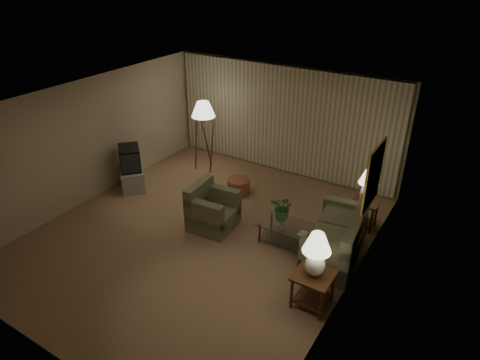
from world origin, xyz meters
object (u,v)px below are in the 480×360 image
at_px(crt_tv, 130,158).
at_px(side_table_near, 313,284).
at_px(coffee_table, 289,232).
at_px(tv_cabinet, 132,178).
at_px(floor_lamp, 204,135).
at_px(side_table_far, 364,210).
at_px(armchair, 213,211).
at_px(table_lamp_near, 316,251).
at_px(ottoman, 239,186).
at_px(sofa, 335,239).
at_px(vase, 283,221).
at_px(table_lamp_far, 369,183).

bearing_deg(crt_tv, side_table_near, 27.58).
bearing_deg(coffee_table, tv_cabinet, 178.87).
bearing_deg(floor_lamp, crt_tv, -117.25).
height_order(side_table_far, floor_lamp, floor_lamp).
relative_size(armchair, floor_lamp, 0.55).
relative_size(side_table_far, table_lamp_near, 0.79).
height_order(table_lamp_near, ottoman, table_lamp_near).
xyz_separation_m(side_table_far, tv_cabinet, (-5.20, -1.27, -0.15)).
bearing_deg(table_lamp_near, ottoman, 139.95).
xyz_separation_m(sofa, ottoman, (-2.75, 1.09, -0.20)).
bearing_deg(sofa, vase, -91.27).
bearing_deg(side_table_far, ottoman, -176.83).
height_order(crt_tv, vase, crt_tv).
bearing_deg(side_table_near, vase, 133.12).
xyz_separation_m(tv_cabinet, ottoman, (2.30, 1.11, -0.07)).
distance_m(side_table_near, tv_cabinet, 5.37).
height_order(side_table_far, coffee_table, side_table_far).
bearing_deg(ottoman, vase, -34.48).
relative_size(coffee_table, ottoman, 2.16).
height_order(table_lamp_far, crt_tv, table_lamp_far).
bearing_deg(tv_cabinet, side_table_near, 27.58).
relative_size(side_table_far, table_lamp_far, 0.87).
xyz_separation_m(armchair, side_table_near, (2.60, -0.99, 0.05)).
xyz_separation_m(side_table_near, table_lamp_near, (-0.00, 0.00, 0.63)).
distance_m(side_table_near, coffee_table, 1.62).
xyz_separation_m(table_lamp_near, tv_cabinet, (-5.20, 1.33, -0.80)).
xyz_separation_m(sofa, coffee_table, (-0.87, -0.10, -0.10)).
distance_m(sofa, coffee_table, 0.88).
bearing_deg(side_table_far, sofa, -96.84).
bearing_deg(tv_cabinet, ottoman, 67.67).
distance_m(sofa, table_lamp_far, 1.41).
bearing_deg(vase, floor_lamp, 150.04).
relative_size(table_lamp_far, crt_tv, 0.89).
relative_size(table_lamp_far, vase, 4.77).
xyz_separation_m(armchair, side_table_far, (2.60, 1.61, 0.03)).
bearing_deg(crt_tv, sofa, 42.15).
bearing_deg(coffee_table, floor_lamp, 151.18).
xyz_separation_m(side_table_near, tv_cabinet, (-5.20, 1.33, -0.17)).
relative_size(coffee_table, crt_tv, 1.48).
relative_size(coffee_table, tv_cabinet, 1.19).
height_order(floor_lamp, ottoman, floor_lamp).
relative_size(side_table_far, floor_lamp, 0.33).
height_order(armchair, side_table_far, armchair).
relative_size(side_table_near, crt_tv, 0.77).
height_order(armchair, floor_lamp, floor_lamp).
relative_size(side_table_near, ottoman, 1.13).
xyz_separation_m(table_lamp_near, table_lamp_far, (0.00, 2.60, -0.04)).
xyz_separation_m(side_table_near, coffee_table, (-1.02, 1.25, -0.14)).
relative_size(sofa, table_lamp_near, 2.53).
bearing_deg(armchair, floor_lamp, 35.50).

